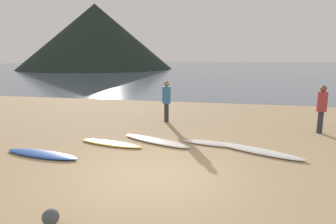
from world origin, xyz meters
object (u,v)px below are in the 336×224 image
Objects in this scene: person_2 at (322,105)px; surfboard_1 at (111,143)px; surfboard_2 at (156,141)px; person_0 at (166,98)px; surfboard_3 at (214,144)px; surfboard_4 at (256,151)px; beach_rock_near at (51,217)px; surfboard_0 at (42,154)px.

surfboard_1 is at bearing 9.45° from person_2.
surfboard_2 is 3.06m from person_0.
person_0 is at bearing 136.44° from surfboard_3.
person_2 is at bearing 74.51° from surfboard_4.
surfboard_2 is 4.91m from beach_rock_near.
person_2 is 9.30m from beach_rock_near.
person_0 is at bearing 88.56° from beach_rock_near.
person_2 is (2.32, 2.64, 0.95)m from surfboard_4.
person_0 reaches higher than surfboard_2.
surfboard_3 is (3.09, 0.65, -0.00)m from surfboard_1.
person_0 is 6.13× the size of beach_rock_near.
surfboard_1 is (1.46, 1.36, -0.01)m from surfboard_0.
person_2 is at bearing 46.79° from surfboard_2.
surfboard_1 is 0.85× the size of surfboard_2.
surfboard_0 is 1.38× the size of person_2.
person_2 reaches higher than surfboard_4.
surfboard_3 is 5.50m from beach_rock_near.
beach_rock_near is (-3.53, -4.53, 0.09)m from surfboard_4.
beach_rock_near is (2.25, -2.98, 0.09)m from surfboard_0.
surfboard_1 is 4.32m from surfboard_4.
surfboard_1 is 7.83× the size of beach_rock_near.
beach_rock_near is at bearing -105.34° from surfboard_3.
surfboard_0 is 8.50× the size of beach_rock_near.
surfboard_0 is 5.99m from surfboard_4.
beach_rock_near is (-5.85, -7.17, -0.86)m from person_2.
beach_rock_near is at bearing 37.15° from person_2.
beach_rock_near is at bearing -72.16° from surfboard_2.
surfboard_4 is 1.60× the size of person_0.
surfboard_1 reaches higher than surfboard_3.
person_2 is at bearing 50.80° from beach_rock_near.
person_0 reaches higher than surfboard_1.
surfboard_0 is 2.00m from surfboard_1.
person_0 is at bearing 161.60° from surfboard_4.
surfboard_0 is 9.17m from person_2.
person_0 is at bearing 85.18° from surfboard_1.
surfboard_1 is 7.28m from person_2.
person_2 is (5.66, -0.60, 0.00)m from person_0.
surfboard_0 is at bearing -139.16° from surfboard_4.
surfboard_3 is 7.08× the size of beach_rock_near.
surfboard_1 is 4.41m from beach_rock_near.
surfboard_1 is 3.70m from person_0.
surfboard_2 is 1.30× the size of surfboard_3.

